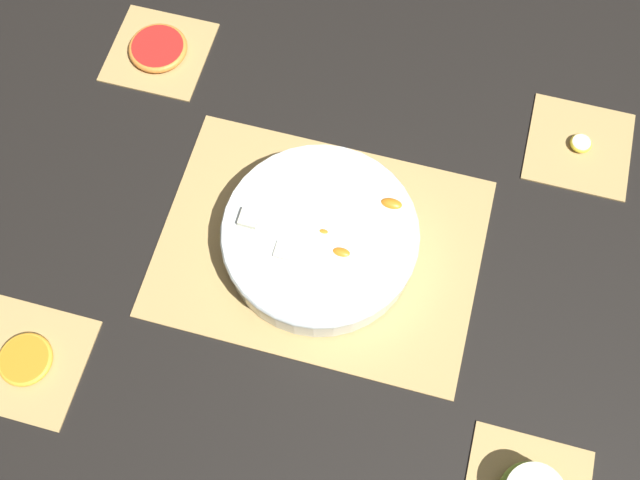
# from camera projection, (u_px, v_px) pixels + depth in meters

# --- Properties ---
(ground_plane) EXTENTS (6.00, 6.00, 0.00)m
(ground_plane) POSITION_uv_depth(u_px,v_px,m) (320.00, 248.00, 1.10)
(ground_plane) COLOR black
(bamboo_mat_center) EXTENTS (0.47, 0.34, 0.01)m
(bamboo_mat_center) POSITION_uv_depth(u_px,v_px,m) (320.00, 247.00, 1.10)
(bamboo_mat_center) COLOR tan
(bamboo_mat_center) RESTS_ON ground_plane
(coaster_mat_near_left) EXTENTS (0.16, 0.16, 0.01)m
(coaster_mat_near_left) POSITION_uv_depth(u_px,v_px,m) (579.00, 146.00, 1.16)
(coaster_mat_near_left) COLOR tan
(coaster_mat_near_left) RESTS_ON ground_plane
(coaster_mat_near_right) EXTENTS (0.16, 0.16, 0.01)m
(coaster_mat_near_right) POSITION_uv_depth(u_px,v_px,m) (159.00, 52.00, 1.23)
(coaster_mat_near_right) COLOR tan
(coaster_mat_near_right) RESTS_ON ground_plane
(coaster_mat_far_right) EXTENTS (0.16, 0.16, 0.01)m
(coaster_mat_far_right) POSITION_uv_depth(u_px,v_px,m) (27.00, 361.00, 1.03)
(coaster_mat_far_right) COLOR tan
(coaster_mat_far_right) RESTS_ON ground_plane
(fruit_salad_bowl) EXTENTS (0.28, 0.28, 0.07)m
(fruit_salad_bowl) POSITION_uv_depth(u_px,v_px,m) (320.00, 237.00, 1.06)
(fruit_salad_bowl) COLOR silver
(fruit_salad_bowl) RESTS_ON bamboo_mat_center
(orange_slice_whole) EXTENTS (0.08, 0.08, 0.01)m
(orange_slice_whole) POSITION_uv_depth(u_px,v_px,m) (25.00, 359.00, 1.02)
(orange_slice_whole) COLOR orange
(orange_slice_whole) RESTS_ON coaster_mat_far_right
(banana_coin_single) EXTENTS (0.03, 0.03, 0.01)m
(banana_coin_single) POSITION_uv_depth(u_px,v_px,m) (581.00, 143.00, 1.16)
(banana_coin_single) COLOR #F4EABC
(banana_coin_single) RESTS_ON coaster_mat_near_left
(grapefruit_slice) EXTENTS (0.10, 0.10, 0.01)m
(grapefruit_slice) POSITION_uv_depth(u_px,v_px,m) (158.00, 48.00, 1.23)
(grapefruit_slice) COLOR #B2231E
(grapefruit_slice) RESTS_ON coaster_mat_near_right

